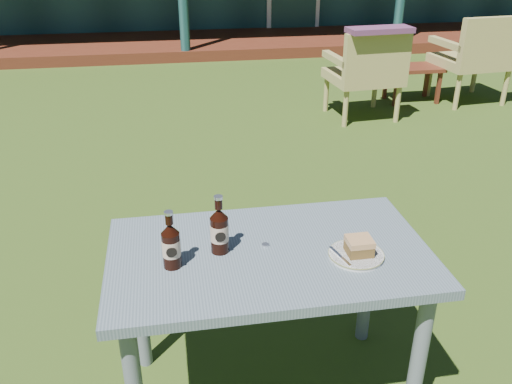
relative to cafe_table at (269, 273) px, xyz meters
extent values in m
plane|color=#334916|center=(0.00, 1.60, -0.62)|extent=(80.00, 80.00, 0.00)
cube|color=#4F2113|center=(0.00, 7.20, -0.54)|extent=(15.00, 1.80, 0.16)
cube|color=slate|center=(0.00, 0.00, 0.08)|extent=(1.20, 0.70, 0.04)
cylinder|color=slate|center=(0.52, -0.27, -0.28)|extent=(0.06, 0.06, 0.68)
cylinder|color=slate|center=(-0.52, 0.27, -0.28)|extent=(0.06, 0.06, 0.68)
cylinder|color=slate|center=(0.52, 0.27, -0.28)|extent=(0.06, 0.06, 0.68)
cylinder|color=silver|center=(0.31, -0.09, 0.11)|extent=(0.20, 0.20, 0.01)
cylinder|color=olive|center=(0.31, -0.09, 0.11)|extent=(0.20, 0.20, 0.00)
cube|color=#533C1A|center=(0.31, -0.09, 0.14)|extent=(0.09, 0.08, 0.04)
cube|color=#B07F4E|center=(0.31, -0.09, 0.17)|extent=(0.09, 0.09, 0.02)
cube|color=silver|center=(0.24, -0.10, 0.12)|extent=(0.05, 0.14, 0.00)
cylinder|color=black|center=(-0.18, 0.03, 0.17)|extent=(0.07, 0.07, 0.14)
cone|color=black|center=(-0.18, 0.03, 0.26)|extent=(0.07, 0.07, 0.04)
cylinder|color=black|center=(-0.18, 0.03, 0.30)|extent=(0.03, 0.03, 0.04)
cylinder|color=silver|center=(-0.18, 0.03, 0.33)|extent=(0.03, 0.03, 0.01)
cylinder|color=tan|center=(-0.18, 0.03, 0.18)|extent=(0.07, 0.07, 0.07)
cylinder|color=black|center=(-0.18, 0.00, 0.18)|extent=(0.04, 0.00, 0.04)
cylinder|color=black|center=(-0.36, -0.04, 0.17)|extent=(0.06, 0.06, 0.14)
cone|color=black|center=(-0.36, -0.04, 0.26)|extent=(0.06, 0.06, 0.04)
cylinder|color=black|center=(-0.36, -0.04, 0.29)|extent=(0.03, 0.03, 0.04)
cylinder|color=silver|center=(-0.36, -0.04, 0.32)|extent=(0.03, 0.03, 0.01)
cylinder|color=tan|center=(-0.36, -0.04, 0.18)|extent=(0.07, 0.07, 0.06)
cylinder|color=black|center=(-0.36, -0.07, 0.18)|extent=(0.04, 0.00, 0.04)
cylinder|color=silver|center=(-0.01, 0.04, 0.11)|extent=(0.03, 0.03, 0.01)
cube|color=#9D914E|center=(1.66, 3.53, -0.20)|extent=(0.72, 0.68, 0.09)
cube|color=#9D914E|center=(1.68, 3.26, 0.07)|extent=(0.67, 0.14, 0.44)
cube|color=#9D914E|center=(1.95, 3.57, -0.01)|extent=(0.12, 0.59, 0.06)
cube|color=#9D914E|center=(1.36, 3.52, -0.01)|extent=(0.12, 0.59, 0.06)
cylinder|color=#9D914E|center=(1.92, 3.81, -0.43)|extent=(0.05, 0.05, 0.37)
cylinder|color=#9D914E|center=(1.36, 3.76, -0.43)|extent=(0.05, 0.05, 0.37)
cylinder|color=#9D914E|center=(1.96, 3.29, -0.43)|extent=(0.05, 0.05, 0.37)
cylinder|color=#9D914E|center=(1.40, 3.24, -0.43)|extent=(0.05, 0.05, 0.37)
cube|color=#9D914E|center=(3.03, 3.87, -0.17)|extent=(0.77, 0.73, 0.10)
cube|color=#9D914E|center=(3.06, 3.58, 0.11)|extent=(0.72, 0.16, 0.47)
cube|color=#9D914E|center=(3.35, 3.93, 0.03)|extent=(0.14, 0.63, 0.07)
cube|color=#9D914E|center=(2.71, 3.86, 0.03)|extent=(0.14, 0.63, 0.07)
cylinder|color=#9D914E|center=(3.31, 4.18, -0.42)|extent=(0.06, 0.06, 0.40)
cylinder|color=#9D914E|center=(2.71, 4.12, -0.42)|extent=(0.06, 0.06, 0.40)
cylinder|color=#9D914E|center=(3.36, 3.62, -0.42)|extent=(0.06, 0.06, 0.40)
cylinder|color=#9D914E|center=(2.76, 3.57, -0.42)|extent=(0.06, 0.06, 0.40)
cube|color=#5A2E4E|center=(1.68, 3.26, 0.31)|extent=(0.64, 0.29, 0.05)
cube|color=#4F2113|center=(2.41, 3.95, -0.24)|extent=(0.60, 0.40, 0.04)
cube|color=#4F2113|center=(2.16, 3.80, -0.44)|extent=(0.04, 0.04, 0.36)
cube|color=#4F2113|center=(2.66, 3.80, -0.44)|extent=(0.04, 0.04, 0.36)
cube|color=#4F2113|center=(2.16, 4.10, -0.44)|extent=(0.04, 0.04, 0.36)
cube|color=#4F2113|center=(2.66, 4.10, -0.44)|extent=(0.04, 0.04, 0.36)
camera|label=1|loc=(-0.34, -1.68, 1.20)|focal=38.00mm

